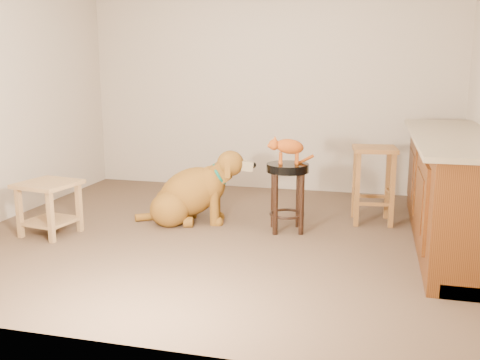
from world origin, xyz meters
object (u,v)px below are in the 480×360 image
(wood_stool, at_px, (373,183))
(golden_retriever, at_px, (191,194))
(tabby_kitten, at_px, (287,147))
(padded_stool, at_px, (287,183))
(side_table, at_px, (49,200))

(wood_stool, bearing_deg, golden_retriever, -165.66)
(golden_retriever, xyz_separation_m, tabby_kitten, (0.94, -0.05, 0.50))
(padded_stool, xyz_separation_m, side_table, (-2.05, -0.64, -0.13))
(tabby_kitten, bearing_deg, golden_retriever, 161.88)
(side_table, distance_m, tabby_kitten, 2.19)
(side_table, height_order, golden_retriever, golden_retriever)
(golden_retriever, relative_size, tabby_kitten, 2.88)
(padded_stool, distance_m, side_table, 2.15)
(wood_stool, bearing_deg, padded_stool, -147.37)
(wood_stool, height_order, golden_retriever, wood_stool)
(wood_stool, xyz_separation_m, golden_retriever, (-1.70, -0.44, -0.10))
(golden_retriever, bearing_deg, tabby_kitten, -15.81)
(side_table, distance_m, golden_retriever, 1.30)
(side_table, bearing_deg, wood_stool, 21.77)
(padded_stool, bearing_deg, wood_stool, 32.63)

